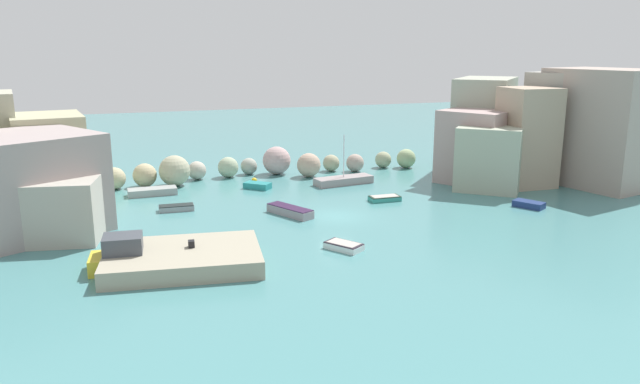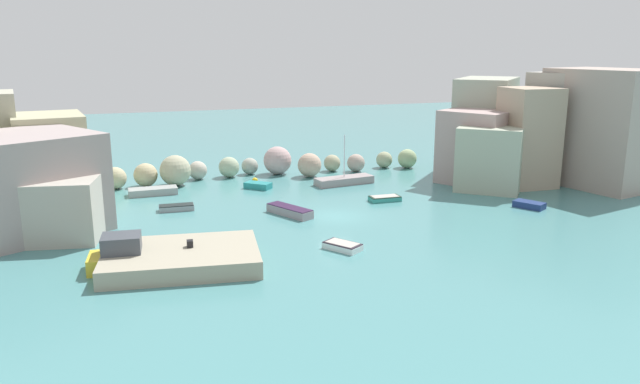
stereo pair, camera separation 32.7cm
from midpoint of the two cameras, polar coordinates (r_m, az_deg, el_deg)
name	(u,v)px [view 2 (the right image)]	position (r m, az deg, el deg)	size (l,w,h in m)	color
cove_water	(337,216)	(45.11, 1.77, -2.31)	(160.00, 160.00, 0.00)	teal
cliff_headland_left	(1,173)	(49.48, -27.61, 1.56)	(19.44, 22.58, 8.87)	#9FA396
cliff_headland_right	(541,134)	(59.74, 20.17, 5.15)	(17.95, 18.70, 10.39)	#AB918E
rock_breakwater	(251,167)	(58.31, -6.33, 2.39)	(32.66, 4.98, 2.78)	#ADB49A
stone_dock	(182,258)	(35.80, -12.59, -6.05)	(8.71, 6.04, 1.02)	#A09881
channel_buoy	(255,180)	(56.36, -5.96, 1.11)	(0.50, 0.50, 0.50)	gold
moored_boat_0	(344,180)	(55.55, 2.45, 1.10)	(5.60, 2.39, 4.54)	gray
moored_boat_1	(486,177)	(57.97, 15.44, 1.40)	(4.59, 4.55, 1.66)	#3E7F51
moored_boat_2	(290,211)	(45.42, -2.66, -1.78)	(2.80, 4.12, 0.65)	gray
moored_boat_3	(342,246)	(37.87, 2.37, -5.07)	(2.30, 2.61, 0.45)	white
moored_boat_4	(529,205)	(50.19, 19.21, -1.14)	(2.12, 2.56, 0.50)	navy
moored_boat_5	(137,256)	(36.14, -16.57, -5.74)	(5.94, 2.70, 2.01)	gold
moored_boat_6	(153,191)	(53.45, -15.22, 0.06)	(4.02, 1.57, 0.59)	#919695
moored_boat_7	(258,185)	(54.11, -5.67, 0.61)	(2.50, 2.42, 0.54)	teal
moored_boat_8	(177,208)	(47.91, -13.12, -1.43)	(2.66, 1.17, 0.46)	gray
moored_boat_9	(385,198)	(49.77, 6.29, -0.60)	(2.56, 1.27, 0.43)	teal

